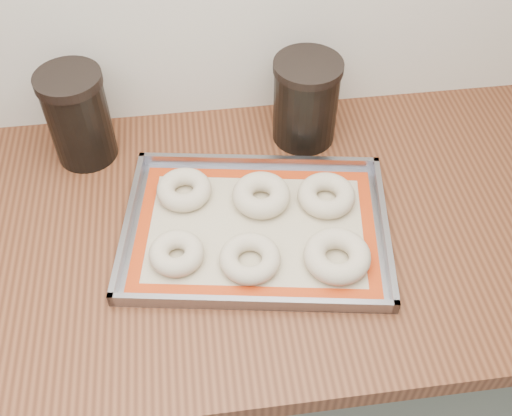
{
  "coord_description": "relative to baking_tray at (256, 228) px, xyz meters",
  "views": [
    {
      "loc": [
        0.13,
        0.99,
        1.72
      ],
      "look_at": [
        0.22,
        1.66,
        0.96
      ],
      "focal_mm": 42.0,
      "sensor_mm": 36.0,
      "label": 1
    }
  ],
  "objects": [
    {
      "name": "bagel_back_right",
      "position": [
        0.14,
        0.05,
        0.01
      ],
      "size": [
        0.14,
        0.14,
        0.03
      ],
      "primitive_type": "torus",
      "rotation": [
        0.0,
        0.0,
        -0.37
      ],
      "color": "beige",
      "rests_on": "baking_mat"
    },
    {
      "name": "bagel_front_left",
      "position": [
        -0.14,
        -0.05,
        0.01
      ],
      "size": [
        0.12,
        0.12,
        0.03
      ],
      "primitive_type": "torus",
      "rotation": [
        0.0,
        0.0,
        -0.38
      ],
      "color": "beige",
      "rests_on": "baking_mat"
    },
    {
      "name": "baking_tray",
      "position": [
        0.0,
        0.0,
        0.0
      ],
      "size": [
        0.51,
        0.4,
        0.03
      ],
      "rotation": [
        0.0,
        0.0,
        -0.16
      ],
      "color": "gray",
      "rests_on": "countertop"
    },
    {
      "name": "bagel_back_left",
      "position": [
        -0.12,
        0.1,
        0.01
      ],
      "size": [
        0.11,
        0.11,
        0.03
      ],
      "primitive_type": "torus",
      "rotation": [
        0.0,
        0.0,
        0.15
      ],
      "color": "beige",
      "rests_on": "baking_mat"
    },
    {
      "name": "bagel_front_mid",
      "position": [
        -0.02,
        -0.08,
        0.01
      ],
      "size": [
        0.11,
        0.11,
        0.03
      ],
      "primitive_type": "torus",
      "rotation": [
        0.0,
        0.0,
        0.11
      ],
      "color": "beige",
      "rests_on": "baking_mat"
    },
    {
      "name": "cabinet",
      "position": [
        -0.22,
        0.02,
        -0.48
      ],
      "size": [
        3.0,
        0.65,
        0.86
      ],
      "primitive_type": "cube",
      "color": "#5E6559",
      "rests_on": "floor"
    },
    {
      "name": "bagel_front_right",
      "position": [
        0.12,
        -0.09,
        0.02
      ],
      "size": [
        0.12,
        0.12,
        0.04
      ],
      "primitive_type": "torus",
      "rotation": [
        0.0,
        0.0,
        0.05
      ],
      "color": "beige",
      "rests_on": "baking_mat"
    },
    {
      "name": "baking_mat",
      "position": [
        0.0,
        0.0,
        -0.0
      ],
      "size": [
        0.46,
        0.35,
        0.0
      ],
      "rotation": [
        0.0,
        0.0,
        -0.16
      ],
      "color": "#C6B793",
      "rests_on": "baking_tray"
    },
    {
      "name": "canister_mid",
      "position": [
        -0.3,
        0.24,
        0.09
      ],
      "size": [
        0.12,
        0.12,
        0.19
      ],
      "color": "black",
      "rests_on": "countertop"
    },
    {
      "name": "canister_right",
      "position": [
        0.13,
        0.24,
        0.08
      ],
      "size": [
        0.13,
        0.13,
        0.18
      ],
      "color": "black",
      "rests_on": "countertop"
    },
    {
      "name": "bagel_back_mid",
      "position": [
        0.02,
        0.06,
        0.02
      ],
      "size": [
        0.14,
        0.14,
        0.04
      ],
      "primitive_type": "torus",
      "rotation": [
        0.0,
        0.0,
        -0.39
      ],
      "color": "beige",
      "rests_on": "baking_mat"
    },
    {
      "name": "countertop",
      "position": [
        -0.22,
        0.02,
        -0.03
      ],
      "size": [
        3.06,
        0.68,
        0.04
      ],
      "primitive_type": "cube",
      "color": "brown",
      "rests_on": "cabinet"
    }
  ]
}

